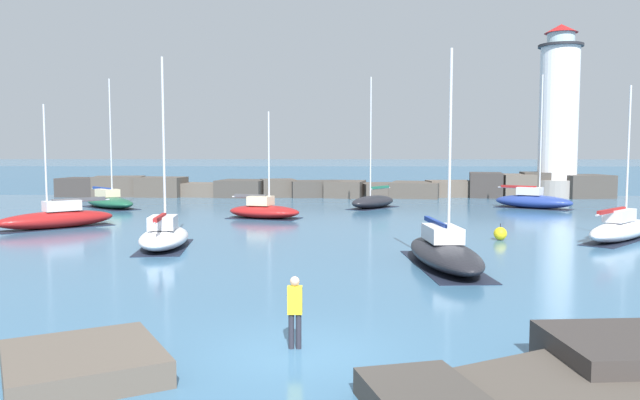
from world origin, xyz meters
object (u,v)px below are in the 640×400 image
sailboat_moored_6 (57,218)px  lighthouse (558,121)px  sailboat_moored_0 (621,228)px  person_on_rocks (295,308)px  sailboat_moored_7 (533,200)px  sailboat_moored_8 (444,252)px  sailboat_moored_2 (264,210)px  sailboat_moored_5 (109,201)px  mooring_buoy_orange_near (500,234)px  sailboat_moored_4 (373,201)px  sailboat_moored_1 (164,236)px

sailboat_moored_6 → lighthouse: bearing=33.5°
sailboat_moored_0 → person_on_rocks: (-16.53, -18.89, 0.39)m
person_on_rocks → sailboat_moored_7: bearing=64.7°
sailboat_moored_8 → lighthouse: bearing=64.7°
sailboat_moored_6 → sailboat_moored_7: (33.87, 13.94, 0.04)m
sailboat_moored_0 → sailboat_moored_2: sailboat_moored_0 is taller
sailboat_moored_5 → sailboat_moored_8: size_ratio=1.20×
sailboat_moored_2 → mooring_buoy_orange_near: (14.03, -10.41, -0.21)m
mooring_buoy_orange_near → person_on_rocks: 21.19m
sailboat_moored_4 → sailboat_moored_8: (1.39, -25.97, 0.01)m
lighthouse → mooring_buoy_orange_near: bearing=-114.2°
person_on_rocks → sailboat_moored_8: bearing=63.2°
lighthouse → sailboat_moored_1: size_ratio=1.86×
sailboat_moored_4 → sailboat_moored_6: sailboat_moored_4 is taller
sailboat_moored_0 → sailboat_moored_6: sailboat_moored_0 is taller
sailboat_moored_2 → mooring_buoy_orange_near: size_ratio=8.32×
sailboat_moored_1 → sailboat_moored_4: size_ratio=0.88×
sailboat_moored_2 → sailboat_moored_0: bearing=-26.4°
sailboat_moored_2 → sailboat_moored_7: (21.62, 8.07, 0.10)m
person_on_rocks → sailboat_moored_2: bearing=98.0°
sailboat_moored_6 → sailboat_moored_4: bearing=34.0°
sailboat_moored_7 → person_on_rocks: sailboat_moored_7 is taller
sailboat_moored_4 → person_on_rocks: (-4.22, -37.07, 0.43)m
sailboat_moored_5 → sailboat_moored_0: bearing=-27.3°
sailboat_moored_4 → sailboat_moored_5: 22.15m
sailboat_moored_6 → sailboat_moored_7: 36.63m
sailboat_moored_8 → mooring_buoy_orange_near: sailboat_moored_8 is taller
sailboat_moored_2 → sailboat_moored_7: sailboat_moored_7 is taller
sailboat_moored_1 → lighthouse: bearing=47.4°
sailboat_moored_5 → sailboat_moored_4: bearing=1.0°
lighthouse → sailboat_moored_6: lighthouse is taller
sailboat_moored_2 → sailboat_moored_6: sailboat_moored_6 is taller
sailboat_moored_1 → sailboat_moored_5: (-10.41, 21.07, -0.02)m
sailboat_moored_4 → sailboat_moored_8: 26.00m
sailboat_moored_4 → sailboat_moored_6: 24.77m
sailboat_moored_0 → sailboat_moored_2: bearing=153.6°
mooring_buoy_orange_near → person_on_rocks: bearing=-118.1°
sailboat_moored_4 → sailboat_moored_5: size_ratio=1.01×
sailboat_moored_0 → sailboat_moored_1: 24.28m
sailboat_moored_8 → person_on_rocks: (-5.61, -11.11, 0.42)m
sailboat_moored_4 → person_on_rocks: bearing=-96.5°
sailboat_moored_1 → sailboat_moored_5: bearing=116.3°
sailboat_moored_2 → mooring_buoy_orange_near: bearing=-36.6°
sailboat_moored_4 → sailboat_moored_2: bearing=-136.1°
sailboat_moored_1 → sailboat_moored_6: sailboat_moored_1 is taller
sailboat_moored_4 → sailboat_moored_8: sailboat_moored_4 is taller
sailboat_moored_6 → sailboat_moored_8: 25.05m
sailboat_moored_6 → mooring_buoy_orange_near: size_ratio=8.41×
sailboat_moored_0 → sailboat_moored_1: (-24.06, -3.26, -0.02)m
sailboat_moored_5 → sailboat_moored_6: sailboat_moored_5 is taller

